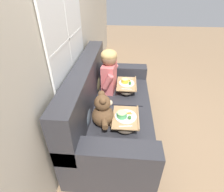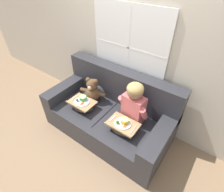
% 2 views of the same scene
% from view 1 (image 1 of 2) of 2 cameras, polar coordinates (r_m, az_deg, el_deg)
% --- Properties ---
extents(ground_plane, '(14.00, 14.00, 0.00)m').
position_cam_1_polar(ground_plane, '(2.67, 0.73, -10.40)').
color(ground_plane, '#8E7051').
extents(wall_back_with_window, '(8.00, 0.08, 2.60)m').
position_cam_1_polar(wall_back_with_window, '(2.10, -15.12, 17.24)').
color(wall_back_with_window, beige).
rests_on(wall_back_with_window, ground_plane).
extents(couch, '(1.97, 0.98, 1.01)m').
position_cam_1_polar(couch, '(2.45, -1.12, -4.49)').
color(couch, '#2D2D33').
rests_on(couch, ground_plane).
extents(throw_pillow_behind_child, '(0.33, 0.16, 0.35)m').
position_cam_1_polar(throw_pillow_behind_child, '(2.66, -5.31, 5.08)').
color(throw_pillow_behind_child, '#898456').
rests_on(throw_pillow_behind_child, couch).
extents(throw_pillow_behind_teddy, '(0.32, 0.16, 0.33)m').
position_cam_1_polar(throw_pillow_behind_teddy, '(2.03, -8.77, -5.38)').
color(throw_pillow_behind_teddy, slate).
rests_on(throw_pillow_behind_teddy, couch).
extents(child_figure, '(0.47, 0.24, 0.64)m').
position_cam_1_polar(child_figure, '(2.54, -0.92, 8.74)').
color(child_figure, '#DB6666').
rests_on(child_figure, couch).
extents(teddy_bear, '(0.45, 0.33, 0.42)m').
position_cam_1_polar(teddy_bear, '(1.99, -2.88, -5.29)').
color(teddy_bear, brown).
rests_on(teddy_bear, couch).
extents(lap_tray_child, '(0.43, 0.29, 0.20)m').
position_cam_1_polar(lap_tray_child, '(2.66, 4.74, 3.08)').
color(lap_tray_child, '#473D33').
rests_on(lap_tray_child, child_figure).
extents(lap_tray_teddy, '(0.41, 0.30, 0.20)m').
position_cam_1_polar(lap_tray_teddy, '(2.04, 4.40, -7.95)').
color(lap_tray_teddy, '#473D33').
rests_on(lap_tray_teddy, teddy_bear).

